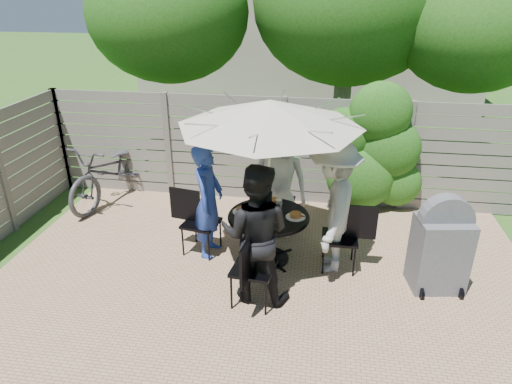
# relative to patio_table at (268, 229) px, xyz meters

# --- Properties ---
(backyard_envelope) EXTENTS (60.00, 60.00, 5.00)m
(backyard_envelope) POSITION_rel_patio_table_xyz_m (0.08, 9.20, 2.12)
(backyard_envelope) COLOR #2E541A
(backyard_envelope) RESTS_ON ground
(patio_table) EXTENTS (1.13, 1.13, 0.70)m
(patio_table) POSITION_rel_patio_table_xyz_m (0.00, 0.00, 0.00)
(patio_table) COLOR black
(patio_table) RESTS_ON ground
(umbrella) EXTENTS (2.44, 2.44, 2.24)m
(umbrella) POSITION_rel_patio_table_xyz_m (-0.00, 0.00, 1.59)
(umbrella) COLOR silver
(umbrella) RESTS_ON ground
(chair_back) EXTENTS (0.46, 0.66, 0.90)m
(chair_back) POSITION_rel_patio_table_xyz_m (0.06, 0.96, -0.22)
(chair_back) COLOR black
(chair_back) RESTS_ON ground
(person_back) EXTENTS (0.86, 0.59, 1.70)m
(person_back) POSITION_rel_patio_table_xyz_m (0.05, 0.83, 0.36)
(person_back) COLOR silver
(person_back) RESTS_ON ground
(chair_left) EXTENTS (0.72, 0.54, 0.95)m
(chair_left) POSITION_rel_patio_table_xyz_m (-0.96, 0.06, -0.20)
(chair_left) COLOR black
(chair_left) RESTS_ON ground
(person_left) EXTENTS (0.42, 0.61, 1.62)m
(person_left) POSITION_rel_patio_table_xyz_m (-0.83, 0.05, 0.32)
(person_left) COLOR #243C9C
(person_left) RESTS_ON ground
(chair_front) EXTENTS (0.53, 0.74, 0.99)m
(chair_front) POSITION_rel_patio_table_xyz_m (-0.06, -0.96, -0.19)
(chair_front) COLOR black
(chair_front) RESTS_ON ground
(person_front) EXTENTS (0.88, 0.70, 1.73)m
(person_front) POSITION_rel_patio_table_xyz_m (-0.05, -0.83, 0.38)
(person_front) COLOR black
(person_front) RESTS_ON ground
(chair_right) EXTENTS (0.69, 0.46, 0.95)m
(chair_right) POSITION_rel_patio_table_xyz_m (0.96, -0.06, -0.20)
(chair_right) COLOR black
(chair_right) RESTS_ON ground
(person_right) EXTENTS (0.74, 1.20, 1.81)m
(person_right) POSITION_rel_patio_table_xyz_m (0.83, -0.05, 0.41)
(person_right) COLOR #ABAAA6
(person_right) RESTS_ON ground
(plate_back) EXTENTS (0.26, 0.26, 0.06)m
(plate_back) POSITION_rel_patio_table_xyz_m (0.02, 0.36, 0.24)
(plate_back) COLOR white
(plate_back) RESTS_ON patio_table
(plate_left) EXTENTS (0.26, 0.26, 0.06)m
(plate_left) POSITION_rel_patio_table_xyz_m (-0.36, 0.02, 0.24)
(plate_left) COLOR white
(plate_left) RESTS_ON patio_table
(plate_front) EXTENTS (0.26, 0.26, 0.06)m
(plate_front) POSITION_rel_patio_table_xyz_m (-0.02, -0.36, 0.24)
(plate_front) COLOR white
(plate_front) RESTS_ON patio_table
(plate_right) EXTENTS (0.26, 0.26, 0.06)m
(plate_right) POSITION_rel_patio_table_xyz_m (0.36, -0.02, 0.24)
(plate_right) COLOR white
(plate_right) RESTS_ON patio_table
(glass_back) EXTENTS (0.07, 0.07, 0.14)m
(glass_back) POSITION_rel_patio_table_xyz_m (-0.09, 0.27, 0.28)
(glass_back) COLOR silver
(glass_back) RESTS_ON patio_table
(glass_left) EXTENTS (0.07, 0.07, 0.14)m
(glass_left) POSITION_rel_patio_table_xyz_m (-0.27, -0.09, 0.28)
(glass_left) COLOR silver
(glass_left) RESTS_ON patio_table
(glass_front) EXTENTS (0.07, 0.07, 0.14)m
(glass_front) POSITION_rel_patio_table_xyz_m (0.09, -0.27, 0.28)
(glass_front) COLOR silver
(glass_front) RESTS_ON patio_table
(syrup_jug) EXTENTS (0.09, 0.09, 0.16)m
(syrup_jug) POSITION_rel_patio_table_xyz_m (-0.06, 0.05, 0.29)
(syrup_jug) COLOR #59280C
(syrup_jug) RESTS_ON patio_table
(coffee_cup) EXTENTS (0.08, 0.08, 0.12)m
(coffee_cup) POSITION_rel_patio_table_xyz_m (0.11, 0.21, 0.27)
(coffee_cup) COLOR #C6B293
(coffee_cup) RESTS_ON patio_table
(bicycle) EXTENTS (1.21, 2.20, 1.10)m
(bicycle) POSITION_rel_patio_table_xyz_m (-2.90, 1.50, 0.06)
(bicycle) COLOR #333338
(bicycle) RESTS_ON ground
(bbq_grill) EXTENTS (0.69, 0.57, 1.27)m
(bbq_grill) POSITION_rel_patio_table_xyz_m (2.14, -0.30, 0.09)
(bbq_grill) COLOR #5B5C61
(bbq_grill) RESTS_ON ground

